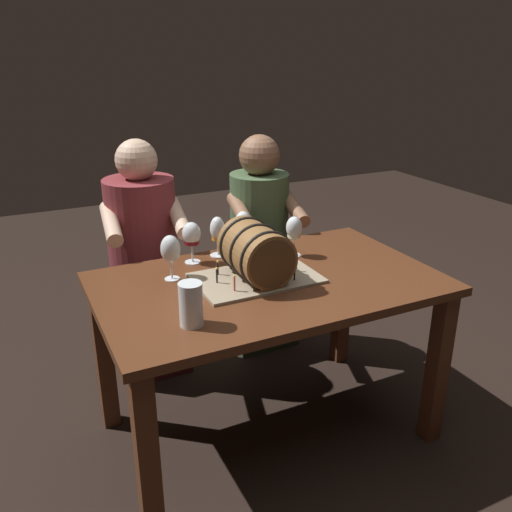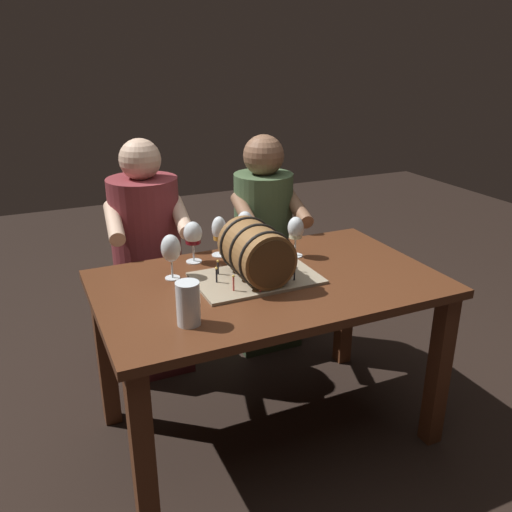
% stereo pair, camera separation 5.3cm
% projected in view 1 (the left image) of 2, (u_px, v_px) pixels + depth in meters
% --- Properties ---
extents(ground_plane, '(8.00, 8.00, 0.00)m').
position_uv_depth(ground_plane, '(267.00, 429.00, 2.39)').
color(ground_plane, black).
extents(dining_table, '(1.34, 0.81, 0.72)m').
position_uv_depth(dining_table, '(268.00, 305.00, 2.17)').
color(dining_table, '#562D19').
rests_on(dining_table, ground).
extents(barrel_cake, '(0.48, 0.31, 0.23)m').
position_uv_depth(barrel_cake, '(256.00, 254.00, 2.09)').
color(barrel_cake, gray).
rests_on(barrel_cake, dining_table).
extents(wine_glass_red, '(0.08, 0.08, 0.18)m').
position_uv_depth(wine_glass_red, '(191.00, 236.00, 2.25)').
color(wine_glass_red, white).
rests_on(wine_glass_red, dining_table).
extents(wine_glass_white, '(0.07, 0.07, 0.18)m').
position_uv_depth(wine_glass_white, '(294.00, 230.00, 2.33)').
color(wine_glass_white, white).
rests_on(wine_glass_white, dining_table).
extents(wine_glass_rose, '(0.07, 0.07, 0.19)m').
position_uv_depth(wine_glass_rose, '(243.00, 225.00, 2.36)').
color(wine_glass_rose, white).
rests_on(wine_glass_rose, dining_table).
extents(wine_glass_empty, '(0.08, 0.08, 0.18)m').
position_uv_depth(wine_glass_empty, '(170.00, 250.00, 2.09)').
color(wine_glass_empty, white).
rests_on(wine_glass_empty, dining_table).
extents(wine_glass_amber, '(0.07, 0.07, 0.18)m').
position_uv_depth(wine_glass_amber, '(217.00, 231.00, 2.33)').
color(wine_glass_amber, white).
rests_on(wine_glass_amber, dining_table).
extents(beer_pint, '(0.08, 0.08, 0.15)m').
position_uv_depth(beer_pint, '(191.00, 306.00, 1.76)').
color(beer_pint, white).
rests_on(beer_pint, dining_table).
extents(person_seated_left, '(0.40, 0.49, 1.19)m').
position_uv_depth(person_seated_left, '(145.00, 270.00, 2.66)').
color(person_seated_left, '#4C1B1E').
rests_on(person_seated_left, ground).
extents(person_seated_right, '(0.39, 0.49, 1.17)m').
position_uv_depth(person_seated_right, '(259.00, 254.00, 2.93)').
color(person_seated_right, '#2A3A24').
rests_on(person_seated_right, ground).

